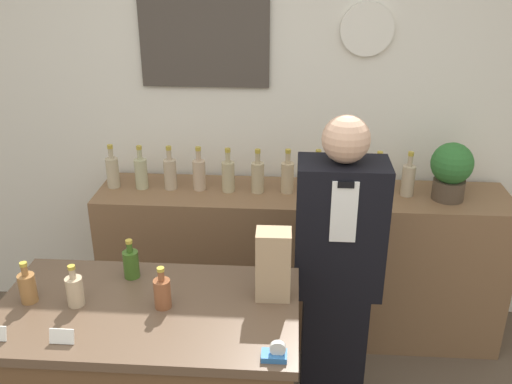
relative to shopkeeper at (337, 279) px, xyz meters
name	(u,v)px	position (x,y,z in m)	size (l,w,h in m)	color
back_wall	(263,110)	(-0.41, 0.97, 0.55)	(5.20, 0.09, 2.70)	silver
back_shelf	(300,264)	(-0.17, 0.67, -0.33)	(2.38, 0.47, 0.95)	brown
shopkeeper	(337,279)	(0.00, 0.00, 0.00)	(0.41, 0.26, 1.61)	black
potted_plant	(451,169)	(0.65, 0.64, 0.33)	(0.23, 0.23, 0.33)	#4C3D2D
paper_bag	(273,265)	(-0.29, -0.39, 0.30)	(0.14, 0.11, 0.30)	tan
tape_dispenser	(275,353)	(-0.27, -0.77, 0.18)	(0.09, 0.06, 0.07)	#2D66A8
price_card_right	(62,336)	(-1.04, -0.74, 0.18)	(0.09, 0.02, 0.06)	white
counter_bottle_0	(28,287)	(-1.27, -0.50, 0.22)	(0.07, 0.07, 0.18)	olive
counter_bottle_1	(75,290)	(-1.07, -0.51, 0.22)	(0.07, 0.07, 0.18)	tan
counter_bottle_2	(131,263)	(-0.90, -0.29, 0.22)	(0.07, 0.07, 0.18)	#375B1E
counter_bottle_3	(162,292)	(-0.72, -0.50, 0.22)	(0.07, 0.07, 0.18)	brown
shelf_bottle_0	(113,171)	(-1.28, 0.69, 0.24)	(0.07, 0.07, 0.26)	tan
shelf_bottle_1	(141,172)	(-1.11, 0.68, 0.24)	(0.07, 0.07, 0.26)	tan
shelf_bottle_2	(170,173)	(-0.94, 0.68, 0.24)	(0.07, 0.07, 0.26)	tan
shelf_bottle_3	(199,174)	(-0.77, 0.68, 0.24)	(0.07, 0.07, 0.26)	tan
shelf_bottle_4	(228,175)	(-0.59, 0.67, 0.24)	(0.07, 0.07, 0.26)	tan
shelf_bottle_5	(258,176)	(-0.42, 0.67, 0.24)	(0.07, 0.07, 0.26)	tan
shelf_bottle_6	(287,176)	(-0.25, 0.68, 0.24)	(0.07, 0.07, 0.26)	tan
shelf_bottle_7	(317,177)	(-0.08, 0.68, 0.24)	(0.07, 0.07, 0.26)	tan
shelf_bottle_8	(347,178)	(0.09, 0.68, 0.24)	(0.07, 0.07, 0.26)	tan
shelf_bottle_9	(378,179)	(0.26, 0.68, 0.24)	(0.07, 0.07, 0.26)	tan
shelf_bottle_10	(408,179)	(0.43, 0.68, 0.24)	(0.07, 0.07, 0.26)	tan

